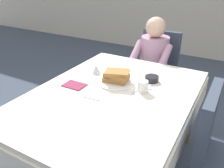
{
  "coord_description": "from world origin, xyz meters",
  "views": [
    {
      "loc": [
        0.73,
        -1.3,
        1.55
      ],
      "look_at": [
        -0.03,
        0.05,
        0.79
      ],
      "focal_mm": 37.29,
      "sensor_mm": 36.0,
      "label": 1
    }
  ],
  "objects_px": {
    "spoon_near_edge": "(91,98)",
    "cup_coffee": "(143,86)",
    "breakfast_stack": "(116,76)",
    "fork_left_of_plate": "(95,79)",
    "chair_diner": "(156,66)",
    "syrup_pitcher": "(96,69)",
    "knife_right_of_plate": "(137,90)",
    "plate_breakfast": "(116,83)",
    "chair_right_side": "(219,152)",
    "dining_table_main": "(112,104)",
    "diner_person": "(153,59)",
    "bowl_butter": "(152,79)"
  },
  "relations": [
    {
      "from": "spoon_near_edge",
      "to": "cup_coffee",
      "type": "bearing_deg",
      "value": 40.3
    },
    {
      "from": "breakfast_stack",
      "to": "fork_left_of_plate",
      "type": "bearing_deg",
      "value": -171.69
    },
    {
      "from": "breakfast_stack",
      "to": "chair_diner",
      "type": "bearing_deg",
      "value": 90.26
    },
    {
      "from": "breakfast_stack",
      "to": "cup_coffee",
      "type": "height_order",
      "value": "breakfast_stack"
    },
    {
      "from": "syrup_pitcher",
      "to": "knife_right_of_plate",
      "type": "xyz_separation_m",
      "value": [
        0.44,
        -0.11,
        -0.04
      ]
    },
    {
      "from": "plate_breakfast",
      "to": "syrup_pitcher",
      "type": "xyz_separation_m",
      "value": [
        -0.25,
        0.09,
        0.03
      ]
    },
    {
      "from": "chair_diner",
      "to": "spoon_near_edge",
      "type": "distance_m",
      "value": 1.32
    },
    {
      "from": "cup_coffee",
      "to": "chair_right_side",
      "type": "bearing_deg",
      "value": -13.56
    },
    {
      "from": "dining_table_main",
      "to": "fork_left_of_plate",
      "type": "relative_size",
      "value": 8.47
    },
    {
      "from": "fork_left_of_plate",
      "to": "breakfast_stack",
      "type": "bearing_deg",
      "value": -86.72
    },
    {
      "from": "chair_diner",
      "to": "diner_person",
      "type": "xyz_separation_m",
      "value": [
        -0.0,
        -0.16,
        0.14
      ]
    },
    {
      "from": "diner_person",
      "to": "breakfast_stack",
      "type": "xyz_separation_m",
      "value": [
        0.0,
        -0.85,
        0.13
      ]
    },
    {
      "from": "diner_person",
      "to": "bowl_butter",
      "type": "distance_m",
      "value": 0.72
    },
    {
      "from": "diner_person",
      "to": "syrup_pitcher",
      "type": "height_order",
      "value": "diner_person"
    },
    {
      "from": "dining_table_main",
      "to": "bowl_butter",
      "type": "distance_m",
      "value": 0.4
    },
    {
      "from": "bowl_butter",
      "to": "spoon_near_edge",
      "type": "bearing_deg",
      "value": -119.73
    },
    {
      "from": "cup_coffee",
      "to": "spoon_near_edge",
      "type": "bearing_deg",
      "value": -135.02
    },
    {
      "from": "dining_table_main",
      "to": "knife_right_of_plate",
      "type": "xyz_separation_m",
      "value": [
        0.14,
        0.14,
        0.09
      ]
    },
    {
      "from": "chair_diner",
      "to": "knife_right_of_plate",
      "type": "xyz_separation_m",
      "value": [
        0.2,
        -1.03,
        0.21
      ]
    },
    {
      "from": "diner_person",
      "to": "plate_breakfast",
      "type": "distance_m",
      "value": 0.86
    },
    {
      "from": "fork_left_of_plate",
      "to": "spoon_near_edge",
      "type": "bearing_deg",
      "value": -156.69
    },
    {
      "from": "spoon_near_edge",
      "to": "syrup_pitcher",
      "type": "bearing_deg",
      "value": 113.25
    },
    {
      "from": "spoon_near_edge",
      "to": "chair_right_side",
      "type": "bearing_deg",
      "value": 4.27
    },
    {
      "from": "dining_table_main",
      "to": "fork_left_of_plate",
      "type": "bearing_deg",
      "value": 149.62
    },
    {
      "from": "breakfast_stack",
      "to": "cup_coffee",
      "type": "relative_size",
      "value": 2.0
    },
    {
      "from": "dining_table_main",
      "to": "cup_coffee",
      "type": "height_order",
      "value": "cup_coffee"
    },
    {
      "from": "plate_breakfast",
      "to": "knife_right_of_plate",
      "type": "height_order",
      "value": "plate_breakfast"
    },
    {
      "from": "bowl_butter",
      "to": "syrup_pitcher",
      "type": "relative_size",
      "value": 1.38
    },
    {
      "from": "breakfast_stack",
      "to": "bowl_butter",
      "type": "relative_size",
      "value": 2.05
    },
    {
      "from": "diner_person",
      "to": "bowl_butter",
      "type": "xyz_separation_m",
      "value": [
        0.24,
        -0.68,
        0.09
      ]
    },
    {
      "from": "fork_left_of_plate",
      "to": "chair_diner",
      "type": "bearing_deg",
      "value": -15.12
    },
    {
      "from": "diner_person",
      "to": "breakfast_stack",
      "type": "height_order",
      "value": "diner_person"
    },
    {
      "from": "dining_table_main",
      "to": "knife_right_of_plate",
      "type": "bearing_deg",
      "value": 45.4
    },
    {
      "from": "diner_person",
      "to": "spoon_near_edge",
      "type": "height_order",
      "value": "diner_person"
    },
    {
      "from": "dining_table_main",
      "to": "bowl_butter",
      "type": "relative_size",
      "value": 13.85
    },
    {
      "from": "breakfast_stack",
      "to": "chair_right_side",
      "type": "bearing_deg",
      "value": -11.56
    },
    {
      "from": "knife_right_of_plate",
      "to": "dining_table_main",
      "type": "bearing_deg",
      "value": 141.35
    },
    {
      "from": "breakfast_stack",
      "to": "spoon_near_edge",
      "type": "bearing_deg",
      "value": -97.14
    },
    {
      "from": "dining_table_main",
      "to": "spoon_near_edge",
      "type": "xyz_separation_m",
      "value": [
        -0.09,
        -0.14,
        0.09
      ]
    },
    {
      "from": "diner_person",
      "to": "cup_coffee",
      "type": "relative_size",
      "value": 9.91
    },
    {
      "from": "diner_person",
      "to": "cup_coffee",
      "type": "bearing_deg",
      "value": 105.59
    },
    {
      "from": "diner_person",
      "to": "breakfast_stack",
      "type": "bearing_deg",
      "value": 90.31
    },
    {
      "from": "diner_person",
      "to": "spoon_near_edge",
      "type": "xyz_separation_m",
      "value": [
        -0.03,
        -1.15,
        0.07
      ]
    },
    {
      "from": "diner_person",
      "to": "plate_breakfast",
      "type": "xyz_separation_m",
      "value": [
        0.01,
        -0.85,
        0.08
      ]
    },
    {
      "from": "dining_table_main",
      "to": "syrup_pitcher",
      "type": "distance_m",
      "value": 0.41
    },
    {
      "from": "plate_breakfast",
      "to": "spoon_near_edge",
      "type": "xyz_separation_m",
      "value": [
        -0.04,
        -0.3,
        -0.01
      ]
    },
    {
      "from": "diner_person",
      "to": "breakfast_stack",
      "type": "relative_size",
      "value": 4.96
    },
    {
      "from": "bowl_butter",
      "to": "knife_right_of_plate",
      "type": "distance_m",
      "value": 0.2
    },
    {
      "from": "dining_table_main",
      "to": "chair_right_side",
      "type": "relative_size",
      "value": 1.64
    },
    {
      "from": "syrup_pitcher",
      "to": "chair_diner",
      "type": "bearing_deg",
      "value": 75.46
    }
  ]
}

